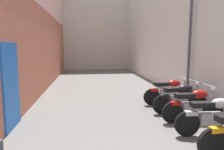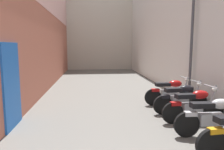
% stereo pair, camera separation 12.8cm
% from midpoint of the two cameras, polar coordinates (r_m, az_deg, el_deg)
% --- Properties ---
extents(ground_plane, '(35.10, 35.10, 0.00)m').
position_cam_midpoint_polar(ground_plane, '(7.84, -0.07, -7.77)').
color(ground_plane, '#66635E').
extents(building_left, '(0.45, 19.10, 6.84)m').
position_cam_midpoint_polar(building_left, '(9.79, -20.64, 15.19)').
color(building_left, '#B76651').
rests_on(building_left, ground).
extents(building_right, '(0.45, 19.10, 7.69)m').
position_cam_midpoint_polar(building_right, '(10.46, 16.43, 17.07)').
color(building_right, silver).
rests_on(building_right, ground).
extents(building_far_end, '(8.82, 2.00, 6.94)m').
position_cam_midpoint_polar(building_far_end, '(20.12, -4.56, 11.67)').
color(building_far_end, beige).
rests_on(building_far_end, ground).
extents(motorcycle_fifth, '(1.85, 0.58, 1.04)m').
position_cam_midpoint_polar(motorcycle_fifth, '(5.55, 25.14, -9.76)').
color(motorcycle_fifth, black).
rests_on(motorcycle_fifth, ground).
extents(motorcycle_sixth, '(1.85, 0.58, 1.04)m').
position_cam_midpoint_polar(motorcycle_sixth, '(6.32, 20.65, -7.42)').
color(motorcycle_sixth, black).
rests_on(motorcycle_sixth, ground).
extents(motorcycle_seventh, '(1.85, 0.58, 1.04)m').
position_cam_midpoint_polar(motorcycle_seventh, '(7.03, 17.53, -5.76)').
color(motorcycle_seventh, black).
rests_on(motorcycle_seventh, ground).
extents(motorcycle_eighth, '(1.85, 0.58, 1.04)m').
position_cam_midpoint_polar(motorcycle_eighth, '(7.85, 14.74, -4.25)').
color(motorcycle_eighth, black).
rests_on(motorcycle_eighth, ground).
extents(street_lamp, '(0.79, 0.18, 4.31)m').
position_cam_midpoint_polar(street_lamp, '(8.16, 19.36, 10.47)').
color(street_lamp, '#47474C').
rests_on(street_lamp, ground).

